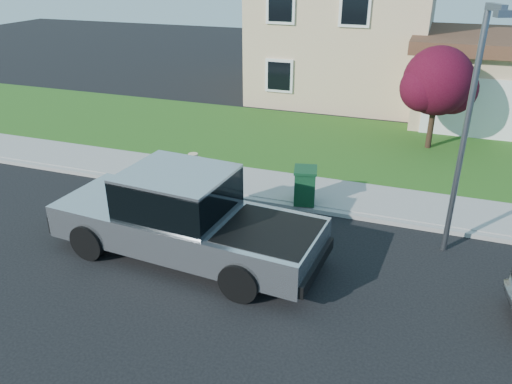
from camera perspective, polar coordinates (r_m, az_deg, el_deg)
ground at (r=12.29m, az=-4.94°, el=-6.80°), size 80.00×80.00×0.00m
curb at (r=14.33m, az=3.46°, el=-1.52°), size 40.00×0.20×0.12m
sidewalk at (r=15.28m, az=4.63°, el=0.29°), size 40.00×2.00×0.15m
lawn at (r=19.36m, az=8.19°, el=5.52°), size 40.00×7.00×0.10m
house at (r=26.21m, az=13.15°, el=17.33°), size 14.00×11.30×6.85m
pickup_truck at (r=11.74m, az=-8.16°, el=-2.97°), size 6.69×2.77×2.15m
woman at (r=13.05m, az=-6.96°, el=-0.05°), size 0.71×0.50×2.04m
ornamental_tree at (r=19.06m, az=20.14°, el=11.48°), size 2.68×2.42×3.68m
trash_bin at (r=14.13m, az=5.62°, el=0.76°), size 0.77×0.85×1.04m
street_lamp at (r=11.85m, az=23.11°, el=7.28°), size 0.47×0.73×5.70m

